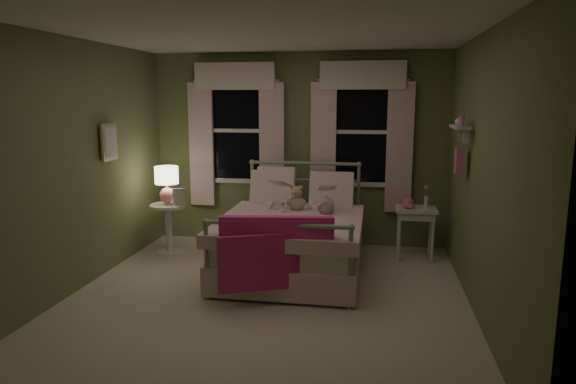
% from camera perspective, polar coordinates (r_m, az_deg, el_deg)
% --- Properties ---
extents(room_shell, '(4.20, 4.20, 4.20)m').
position_cam_1_polar(room_shell, '(4.97, -2.48, 2.38)').
color(room_shell, silver).
rests_on(room_shell, ground).
extents(bed, '(1.58, 2.04, 1.18)m').
position_cam_1_polar(bed, '(5.96, 0.50, -5.32)').
color(bed, white).
rests_on(bed, ground).
extents(pink_throw, '(1.10, 0.45, 0.71)m').
position_cam_1_polar(pink_throw, '(4.94, -1.33, -5.87)').
color(pink_throw, '#F93094').
rests_on(pink_throw, bed).
extents(child_left, '(0.35, 0.30, 0.80)m').
position_cam_1_polar(child_left, '(6.30, -1.33, 1.06)').
color(child_left, '#F7D1DD').
rests_on(child_left, bed).
extents(child_right, '(0.43, 0.37, 0.77)m').
position_cam_1_polar(child_right, '(6.22, 3.74, 0.78)').
color(child_right, '#F7D1DD').
rests_on(child_right, bed).
extents(book_left, '(0.23, 0.18, 0.26)m').
position_cam_1_polar(book_left, '(6.06, -1.78, 0.61)').
color(book_left, beige).
rests_on(book_left, child_left).
extents(book_right, '(0.22, 0.15, 0.26)m').
position_cam_1_polar(book_right, '(5.98, 3.49, 0.06)').
color(book_right, beige).
rests_on(book_right, child_right).
extents(teddy_bear, '(0.24, 0.20, 0.32)m').
position_cam_1_polar(teddy_bear, '(6.13, 0.96, -0.89)').
color(teddy_bear, tan).
rests_on(teddy_bear, bed).
extents(nightstand_left, '(0.46, 0.46, 0.65)m').
position_cam_1_polar(nightstand_left, '(6.80, -13.13, -3.25)').
color(nightstand_left, white).
rests_on(nightstand_left, ground).
extents(table_lamp, '(0.30, 0.30, 0.47)m').
position_cam_1_polar(table_lamp, '(6.69, -13.32, 1.21)').
color(table_lamp, pink).
rests_on(table_lamp, nightstand_left).
extents(book_nightstand, '(0.22, 0.26, 0.02)m').
position_cam_1_polar(book_nightstand, '(6.64, -12.69, -1.45)').
color(book_nightstand, beige).
rests_on(book_nightstand, nightstand_left).
extents(nightstand_right, '(0.50, 0.40, 0.64)m').
position_cam_1_polar(nightstand_right, '(6.58, 14.02, -2.56)').
color(nightstand_right, white).
rests_on(nightstand_right, ground).
extents(pink_toy, '(0.14, 0.19, 0.14)m').
position_cam_1_polar(pink_toy, '(6.54, 13.21, -1.19)').
color(pink_toy, pink).
rests_on(pink_toy, nightstand_right).
extents(bud_vase, '(0.06, 0.06, 0.28)m').
position_cam_1_polar(bud_vase, '(6.60, 15.12, -0.46)').
color(bud_vase, white).
rests_on(bud_vase, nightstand_right).
extents(window_left, '(1.34, 0.13, 1.96)m').
position_cam_1_polar(window_left, '(7.10, -5.79, 7.37)').
color(window_left, black).
rests_on(window_left, room_shell).
extents(window_right, '(1.34, 0.13, 1.96)m').
position_cam_1_polar(window_right, '(6.85, 8.17, 7.21)').
color(window_right, black).
rests_on(window_right, room_shell).
extents(wall_shelf, '(0.15, 0.50, 0.60)m').
position_cam_1_polar(wall_shelf, '(5.60, 18.56, 5.06)').
color(wall_shelf, white).
rests_on(wall_shelf, room_shell).
extents(framed_picture, '(0.03, 0.32, 0.42)m').
position_cam_1_polar(framed_picture, '(6.20, -19.23, 5.27)').
color(framed_picture, beige).
rests_on(framed_picture, room_shell).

